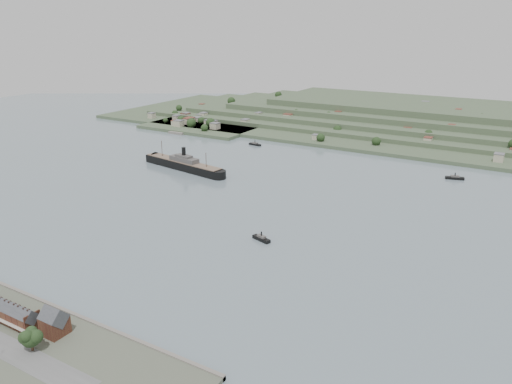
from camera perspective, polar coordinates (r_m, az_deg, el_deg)
The scene contains 8 objects.
ground at distance 375.88m, azimuth -4.70°, elevation -2.49°, with size 1400.00×1400.00×0.00m, color slate.
gabled_building at distance 249.83m, azimuth -22.05°, elevation -13.61°, with size 10.40×10.18×14.09m.
far_peninsula at distance 710.71m, azimuth 16.06°, elevation 8.06°, with size 760.00×309.00×30.00m.
steamship at distance 493.61m, azimuth -8.56°, elevation 3.21°, with size 110.14×29.15×26.52m.
tugboat at distance 329.39m, azimuth 0.62°, elevation -5.32°, with size 14.47×7.63×6.30m.
ferry_west at distance 583.47m, azimuth -0.13°, elevation 5.50°, with size 16.00×6.33×5.84m.
ferry_east at distance 490.66m, azimuth 21.76°, elevation 1.53°, with size 17.14×9.09×6.19m.
fig_tree at distance 241.87m, azimuth -24.40°, elevation -14.91°, with size 10.08×8.73×11.25m.
Camera 1 is at (205.14, -283.74, 136.73)m, focal length 35.00 mm.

